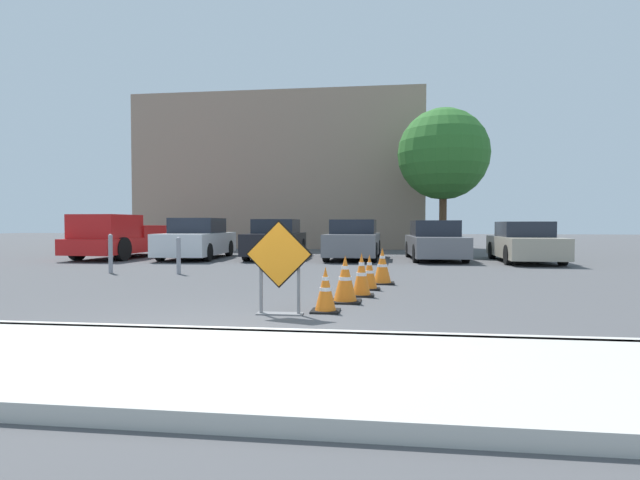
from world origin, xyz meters
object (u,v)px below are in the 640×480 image
object	(u,v)px
traffic_cone_fifth	(382,266)
parked_car_fourth	(435,242)
pickup_truck	(119,239)
bollard_second	(111,253)
parked_car_fifth	(524,243)
bollard_nearest	(179,255)
traffic_cone_third	(362,275)
parked_car_nearest	(197,240)
traffic_cone_nearest	(325,290)
traffic_cone_second	(345,279)
road_closed_sign	(279,264)
parked_car_third	(353,241)
traffic_cone_fourth	(369,272)
parked_car_second	(276,240)

from	to	relation	value
traffic_cone_fifth	parked_car_fourth	xyz separation A→B (m)	(1.84, 7.46, 0.27)
pickup_truck	bollard_second	distance (m)	6.02
parked_car_fifth	bollard_nearest	world-z (taller)	parked_car_fifth
parked_car_fifth	traffic_cone_fifth	bearing A→B (deg)	56.77
traffic_cone_third	parked_car_nearest	distance (m)	11.11
traffic_cone_nearest	traffic_cone_third	world-z (taller)	traffic_cone_third
traffic_cone_second	parked_car_nearest	world-z (taller)	parked_car_nearest
traffic_cone_fifth	parked_car_nearest	xyz separation A→B (m)	(-6.93, 7.07, 0.32)
road_closed_sign	bollard_second	xyz separation A→B (m)	(-5.66, 5.31, -0.19)
parked_car_fourth	parked_car_third	bearing A→B (deg)	0.47
bollard_nearest	bollard_second	bearing A→B (deg)	180.00
road_closed_sign	traffic_cone_fourth	world-z (taller)	road_closed_sign
parked_car_second	parked_car_fourth	xyz separation A→B (m)	(5.85, -0.03, -0.04)
traffic_cone_third	bollard_second	size ratio (longest dim) A/B	0.76
parked_car_second	pickup_truck	bearing A→B (deg)	5.53
pickup_truck	bollard_second	xyz separation A→B (m)	(2.76, -5.34, -0.20)
parked_car_fourth	traffic_cone_nearest	bearing A→B (deg)	73.99
road_closed_sign	bollard_second	size ratio (longest dim) A/B	1.31
pickup_truck	traffic_cone_nearest	bearing A→B (deg)	134.01
traffic_cone_fifth	bollard_second	world-z (taller)	bollard_second
traffic_cone_fourth	traffic_cone_fifth	distance (m)	1.00
traffic_cone_third	bollard_second	bearing A→B (deg)	154.02
traffic_cone_nearest	parked_car_nearest	distance (m)	12.29
traffic_cone_fourth	parked_car_second	world-z (taller)	parked_car_second
traffic_cone_second	parked_car_fourth	distance (m)	10.39
traffic_cone_nearest	parked_car_fifth	world-z (taller)	parked_car_fifth
traffic_cone_nearest	pickup_truck	bearing A→B (deg)	131.22
parked_car_second	bollard_second	world-z (taller)	parked_car_second
traffic_cone_nearest	traffic_cone_second	size ratio (longest dim) A/B	0.86
parked_car_second	traffic_cone_third	bearing A→B (deg)	109.43
road_closed_sign	traffic_cone_fifth	xyz separation A→B (m)	(1.45, 3.92, -0.35)
parked_car_third	parked_car_fifth	xyz separation A→B (m)	(5.85, -0.47, -0.04)
parked_car_second	bollard_second	xyz separation A→B (m)	(-3.10, -6.09, -0.15)
traffic_cone_fourth	parked_car_nearest	xyz separation A→B (m)	(-6.68, 8.04, 0.36)
parked_car_nearest	bollard_second	bearing A→B (deg)	85.34
bollard_nearest	road_closed_sign	bearing A→B (deg)	-54.54
traffic_cone_fifth	parked_car_second	bearing A→B (deg)	118.12
parked_car_nearest	traffic_cone_nearest	bearing A→B (deg)	116.95
parked_car_third	parked_car_fifth	bearing A→B (deg)	177.07
traffic_cone_fourth	parked_car_third	xyz separation A→B (m)	(-0.83, 8.28, 0.34)
traffic_cone_fifth	parked_car_third	world-z (taller)	parked_car_third
parked_car_nearest	bollard_nearest	distance (m)	5.92
road_closed_sign	parked_car_fifth	distance (m)	12.43
traffic_cone_nearest	bollard_nearest	xyz separation A→B (m)	(-4.41, 4.98, 0.18)
parked_car_fourth	bollard_nearest	size ratio (longest dim) A/B	4.65
parked_car_fourth	bollard_nearest	xyz separation A→B (m)	(-7.07, -6.06, -0.15)
traffic_cone_fifth	parked_car_nearest	size ratio (longest dim) A/B	0.17
traffic_cone_nearest	parked_car_fourth	distance (m)	11.37
parked_car_third	traffic_cone_third	bearing A→B (deg)	96.06
pickup_truck	parked_car_nearest	bearing A→B (deg)	-170.86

